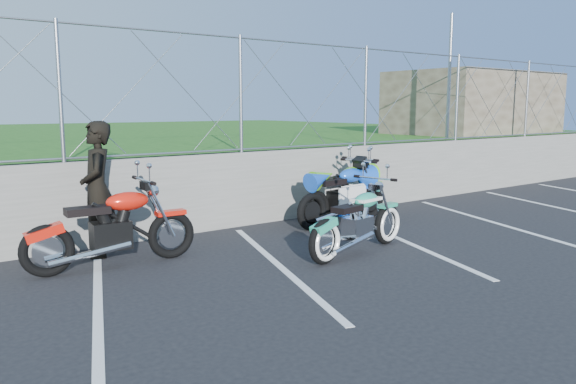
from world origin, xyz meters
TOP-DOWN VIEW (x-y plane):
  - ground at (0.00, 0.00)m, footprint 90.00×90.00m
  - retaining_wall at (0.00, 3.50)m, footprint 30.00×0.22m
  - grass_field at (0.00, 13.50)m, footprint 30.00×20.00m
  - stone_building at (10.50, 5.50)m, footprint 5.00×3.00m
  - chain_link_fence at (0.00, 3.50)m, footprint 28.00×0.03m
  - sign_pole at (7.20, 3.90)m, footprint 0.08×0.08m
  - parking_lines at (1.20, 1.00)m, footprint 18.29×4.31m
  - cruiser_turquoise at (1.30, 0.82)m, footprint 2.13×0.67m
  - naked_orange at (-1.75, 2.23)m, footprint 2.28×0.77m
  - sportbike_green at (2.68, 2.60)m, footprint 2.21×0.79m
  - sportbike_blue at (2.50, 2.47)m, footprint 2.19×0.78m
  - person_standing at (-1.73, 2.90)m, footprint 0.65×0.80m

SIDE VIEW (x-z plane):
  - ground at x=0.00m, z-range 0.00..0.00m
  - parking_lines at x=1.20m, z-range 0.00..0.01m
  - cruiser_turquoise at x=1.30m, z-range -0.11..0.96m
  - naked_orange at x=-1.75m, z-range -0.08..1.05m
  - sportbike_blue at x=2.50m, z-range -0.08..1.06m
  - sportbike_green at x=2.68m, z-range -0.08..1.07m
  - retaining_wall at x=0.00m, z-range 0.00..1.30m
  - grass_field at x=0.00m, z-range 0.00..1.30m
  - person_standing at x=-1.73m, z-range 0.00..1.90m
  - stone_building at x=10.50m, z-range 1.30..3.10m
  - chain_link_fence at x=0.00m, z-range 1.30..3.30m
  - sign_pole at x=7.20m, z-range 1.30..4.30m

